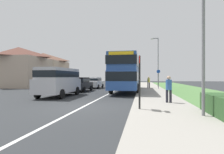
% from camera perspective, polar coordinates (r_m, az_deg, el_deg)
% --- Properties ---
extents(ground_plane, '(120.00, 120.00, 0.00)m').
position_cam_1_polar(ground_plane, '(9.62, -9.43, -9.60)').
color(ground_plane, '#2D3033').
extents(lane_marking_centre, '(0.14, 60.00, 0.01)m').
position_cam_1_polar(lane_marking_centre, '(17.31, -0.68, -5.28)').
color(lane_marking_centre, silver).
rests_on(lane_marking_centre, ground_plane).
extents(pavement_near_side, '(3.20, 68.00, 0.12)m').
position_cam_1_polar(pavement_near_side, '(15.08, 13.88, -5.86)').
color(pavement_near_side, '#9E998E').
rests_on(pavement_near_side, ground_plane).
extents(grass_verge_seaward, '(6.00, 68.00, 0.08)m').
position_cam_1_polar(grass_verge_seaward, '(15.98, 29.53, -5.61)').
color(grass_verge_seaward, '#517F42').
rests_on(grass_verge_seaward, ground_plane).
extents(double_decker_bus, '(2.80, 11.44, 3.70)m').
position_cam_1_polar(double_decker_bus, '(19.56, 4.88, 1.60)').
color(double_decker_bus, '#284C93').
rests_on(double_decker_bus, ground_plane).
extents(parked_van_silver, '(2.11, 4.92, 2.31)m').
position_cam_1_polar(parked_van_silver, '(15.00, -16.82, -0.89)').
color(parked_van_silver, '#B7B7BC').
rests_on(parked_van_silver, ground_plane).
extents(parked_car_black, '(1.95, 4.20, 1.56)m').
position_cam_1_polar(parked_car_black, '(19.73, -10.41, -2.12)').
color(parked_car_black, black).
rests_on(parked_car_black, ground_plane).
extents(parked_car_white, '(1.95, 4.16, 1.55)m').
position_cam_1_polar(parked_car_white, '(24.89, -5.77, -1.68)').
color(parked_car_white, silver).
rests_on(parked_car_white, ground_plane).
extents(pedestrian_at_stop, '(0.34, 0.34, 1.67)m').
position_cam_1_polar(pedestrian_at_stop, '(10.71, 17.99, -3.36)').
color(pedestrian_at_stop, '#23232D').
rests_on(pedestrian_at_stop, ground_plane).
extents(pedestrian_walking_away, '(0.34, 0.34, 1.67)m').
position_cam_1_polar(pedestrian_walking_away, '(24.49, 11.85, -1.45)').
color(pedestrian_walking_away, '#23232D').
rests_on(pedestrian_walking_away, ground_plane).
extents(bus_stop_sign, '(0.09, 0.52, 2.60)m').
position_cam_1_polar(bus_stop_sign, '(8.24, 8.96, -0.45)').
color(bus_stop_sign, black).
rests_on(bus_stop_sign, ground_plane).
extents(cycle_route_sign, '(0.44, 0.08, 2.52)m').
position_cam_1_polar(cycle_route_sign, '(22.93, 14.87, -0.42)').
color(cycle_route_sign, slate).
rests_on(cycle_route_sign, ground_plane).
extents(street_lamp_mid, '(1.14, 0.20, 7.46)m').
position_cam_1_polar(street_lamp_mid, '(27.26, 14.57, 5.66)').
color(street_lamp_mid, slate).
rests_on(street_lamp_mid, ground_plane).
extents(house_terrace_far_side, '(7.95, 13.62, 6.30)m').
position_cam_1_polar(house_terrace_far_side, '(33.96, -24.55, 2.63)').
color(house_terrace_far_side, tan).
rests_on(house_terrace_far_side, ground_plane).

